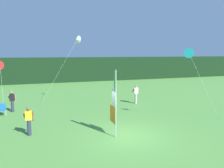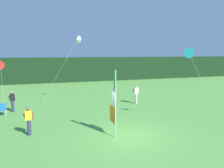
% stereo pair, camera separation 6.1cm
% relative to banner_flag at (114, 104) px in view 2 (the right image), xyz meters
% --- Properties ---
extents(ground_plane, '(120.00, 120.00, 0.00)m').
position_rel_banner_flag_xyz_m(ground_plane, '(0.62, -0.40, -1.79)').
color(ground_plane, '#518E3D').
extents(distant_treeline, '(80.00, 2.40, 3.90)m').
position_rel_banner_flag_xyz_m(distant_treeline, '(0.62, 24.43, 0.16)').
color(distant_treeline, black).
rests_on(distant_treeline, ground).
extents(banner_flag, '(0.06, 1.03, 3.73)m').
position_rel_banner_flag_xyz_m(banner_flag, '(0.00, 0.00, 0.00)').
color(banner_flag, '#B7B7BC').
rests_on(banner_flag, ground).
extents(person_near_banner, '(0.55, 0.48, 1.66)m').
position_rel_banner_flag_xyz_m(person_near_banner, '(-6.02, 7.14, -0.90)').
color(person_near_banner, '#2D334C').
rests_on(person_near_banner, ground).
extents(person_mid_field, '(0.55, 0.48, 1.70)m').
position_rel_banner_flag_xyz_m(person_mid_field, '(4.41, 6.77, -0.88)').
color(person_mid_field, '#B7B2A3').
rests_on(person_mid_field, ground).
extents(person_far_left, '(0.55, 0.48, 1.64)m').
position_rel_banner_flag_xyz_m(person_far_left, '(-4.56, 1.47, -0.92)').
color(person_far_left, '#2D334C').
rests_on(person_far_left, ground).
extents(folding_chair, '(0.51, 0.51, 0.89)m').
position_rel_banner_flag_xyz_m(folding_chair, '(-6.64, 6.30, -1.28)').
color(folding_chair, '#BCBCC1').
rests_on(folding_chair, ground).
extents(kite_red_delta_0, '(0.85, 2.63, 3.93)m').
position_rel_banner_flag_xyz_m(kite_red_delta_0, '(-7.23, 10.59, 1.73)').
color(kite_red_delta_0, brown).
rests_on(kite_red_delta_0, ground).
extents(kite_cyan_delta_1, '(3.23, 0.61, 4.95)m').
position_rel_banner_flag_xyz_m(kite_cyan_delta_1, '(5.23, 0.55, 2.81)').
color(kite_cyan_delta_1, brown).
rests_on(kite_cyan_delta_1, ground).
extents(kite_white_delta_2, '(3.68, 0.98, 6.17)m').
position_rel_banner_flag_xyz_m(kite_white_delta_2, '(-0.58, 8.53, 3.99)').
color(kite_white_delta_2, brown).
rests_on(kite_white_delta_2, ground).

